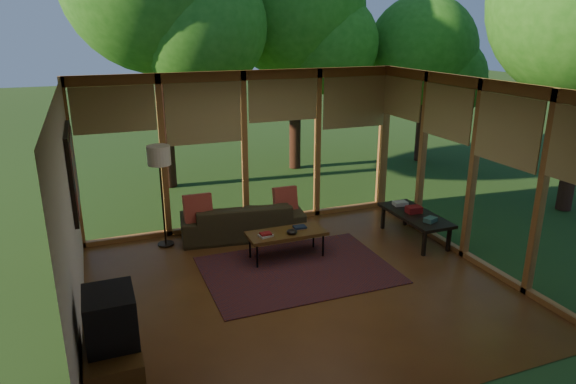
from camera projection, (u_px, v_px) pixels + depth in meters
name	position (u px, v px, depth m)	size (l,w,h in m)	color
floor	(300.00, 287.00, 7.01)	(5.50, 5.50, 0.00)	brown
ceiling	(301.00, 87.00, 6.17)	(5.50, 5.50, 0.00)	silver
wall_left	(70.00, 221.00, 5.64)	(0.04, 5.00, 2.70)	silver
wall_front	(413.00, 278.00, 4.38)	(5.50, 0.04, 2.70)	silver
window_wall_back	(245.00, 151.00, 8.81)	(5.50, 0.12, 2.70)	#A36932
window_wall_right	(473.00, 172.00, 7.54)	(0.12, 5.00, 2.70)	#A36932
exterior_lawn	(431.00, 134.00, 16.86)	(40.00, 40.00, 0.00)	#27491B
tree_ne	(294.00, 7.00, 11.81)	(3.29, 3.29, 5.47)	#3C2016
tree_far	(422.00, 51.00, 12.70)	(2.69, 2.69, 4.16)	#3C2016
rug	(298.00, 270.00, 7.48)	(2.68, 1.90, 0.01)	maroon
sofa	(243.00, 219.00, 8.62)	(2.03, 0.79, 0.59)	#37301B
pillow_left	(198.00, 209.00, 8.22)	(0.45, 0.15, 0.45)	maroon
pillow_right	(285.00, 199.00, 8.74)	(0.40, 0.13, 0.40)	maroon
ct_book_lower	(266.00, 235.00, 7.59)	(0.19, 0.15, 0.03)	#ADA99D
ct_book_upper	(266.00, 234.00, 7.58)	(0.16, 0.12, 0.03)	maroon
ct_book_side	(300.00, 227.00, 7.91)	(0.19, 0.14, 0.03)	#162032
ct_bowl	(292.00, 232.00, 7.68)	(0.16, 0.16, 0.07)	black
media_cabinet	(114.00, 368.00, 4.87)	(0.50, 1.00, 0.60)	brown
television	(110.00, 317.00, 4.70)	(0.45, 0.55, 0.50)	black
console_book_a	(430.00, 220.00, 8.07)	(0.20, 0.14, 0.07)	#365F56
console_book_b	(414.00, 210.00, 8.46)	(0.24, 0.18, 0.11)	maroon
console_book_c	(400.00, 203.00, 8.82)	(0.23, 0.17, 0.06)	#ADA99D
floor_lamp	(159.00, 161.00, 7.91)	(0.36, 0.36, 1.65)	black
coffee_table	(287.00, 234.00, 7.77)	(1.20, 0.50, 0.43)	brown
side_console	(415.00, 216.00, 8.44)	(0.60, 1.40, 0.46)	black
wall_painting	(73.00, 171.00, 6.83)	(0.06, 1.35, 1.15)	black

